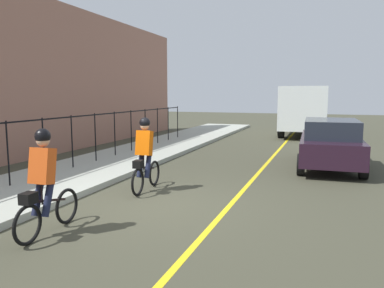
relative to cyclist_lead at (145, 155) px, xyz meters
name	(u,v)px	position (x,y,z in m)	size (l,w,h in m)	color
ground_plane	(154,204)	(-0.93, -0.67, -0.91)	(80.00, 80.00, 0.00)	#3E3E2E
lane_line_centre	(225,211)	(-0.93, -2.27, -0.91)	(36.00, 0.12, 0.01)	yellow
sidewalk	(30,188)	(-0.93, 2.73, -0.84)	(40.00, 3.20, 0.15)	#A3A79A
iron_fence	(43,135)	(0.07, 3.13, 0.35)	(19.73, 0.04, 1.60)	black
cyclist_lead	(145,155)	(0.00, 0.00, 0.00)	(1.71, 0.38, 1.83)	black
cyclist_follow	(44,183)	(-3.19, 0.27, 0.00)	(1.71, 0.38, 1.83)	black
patrol_sedan	(330,143)	(4.68, -4.30, -0.09)	(4.46, 2.05, 1.58)	black
box_truck_background	(305,109)	(14.55, -2.94, 0.64)	(6.72, 2.57, 2.78)	silver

